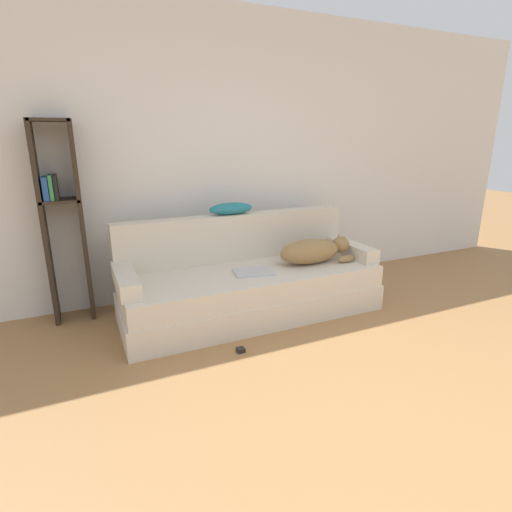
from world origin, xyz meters
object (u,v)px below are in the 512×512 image
dog (314,251)px  power_adapter (241,350)px  couch (252,292)px  bookshelf (61,215)px  throw_pillow (231,209)px  laptop (253,272)px

dog → power_adapter: dog is taller
couch → dog: dog is taller
dog → bookshelf: (-2.06, 0.63, 0.39)m
throw_pillow → bookshelf: size_ratio=0.25×
throw_pillow → power_adapter: 1.34m
laptop → bookshelf: bookshelf is taller
bookshelf → throw_pillow: bearing=-8.3°
dog → bookshelf: bookshelf is taller
dog → laptop: dog is taller
throw_pillow → bookshelf: (-1.42, 0.21, 0.01)m
bookshelf → couch: bearing=-21.5°
bookshelf → power_adapter: 1.84m
throw_pillow → laptop: bearing=-87.4°
bookshelf → power_adapter: bookshelf is taller
laptop → dog: bearing=12.3°
couch → bookshelf: bearing=158.5°
couch → throw_pillow: size_ratio=5.42×
throw_pillow → bookshelf: 1.43m
bookshelf → power_adapter: bearing=-46.5°
dog → throw_pillow: (-0.64, 0.42, 0.37)m
couch → power_adapter: bearing=-120.8°
bookshelf → dog: bearing=-16.9°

